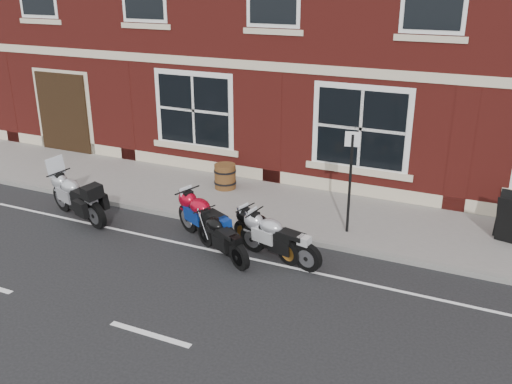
# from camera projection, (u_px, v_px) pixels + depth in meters

# --- Properties ---
(ground) EXTENTS (80.00, 80.00, 0.00)m
(ground) POSITION_uv_depth(u_px,v_px,m) (231.00, 259.00, 12.22)
(ground) COLOR black
(ground) RESTS_ON ground
(sidewalk) EXTENTS (30.00, 3.00, 0.12)m
(sidewalk) POSITION_uv_depth(u_px,v_px,m) (284.00, 208.00, 14.73)
(sidewalk) COLOR slate
(sidewalk) RESTS_ON ground
(kerb) EXTENTS (30.00, 0.16, 0.12)m
(kerb) POSITION_uv_depth(u_px,v_px,m) (258.00, 231.00, 13.40)
(kerb) COLOR slate
(kerb) RESTS_ON ground
(moto_touring_silver) EXTENTS (2.18, 0.90, 1.48)m
(moto_touring_silver) POSITION_uv_depth(u_px,v_px,m) (77.00, 195.00, 14.06)
(moto_touring_silver) COLOR black
(moto_touring_silver) RESTS_ON ground
(moto_sport_red) EXTENTS (2.10, 1.16, 1.03)m
(moto_sport_red) POSITION_uv_depth(u_px,v_px,m) (208.00, 218.00, 12.79)
(moto_sport_red) COLOR black
(moto_sport_red) RESTS_ON ground
(moto_sport_black) EXTENTS (1.86, 0.82, 0.88)m
(moto_sport_black) POSITION_uv_depth(u_px,v_px,m) (266.00, 232.00, 12.31)
(moto_sport_black) COLOR black
(moto_sport_black) RESTS_ON ground
(moto_sport_silver) EXTENTS (2.03, 0.62, 0.93)m
(moto_sport_silver) POSITION_uv_depth(u_px,v_px,m) (279.00, 237.00, 12.01)
(moto_sport_silver) COLOR black
(moto_sport_silver) RESTS_ON ground
(moto_naked_black) EXTENTS (1.74, 1.07, 0.87)m
(moto_naked_black) POSITION_uv_depth(u_px,v_px,m) (222.00, 235.00, 12.18)
(moto_naked_black) COLOR black
(moto_naked_black) RESTS_ON ground
(a_board_sign) EXTENTS (0.75, 0.58, 1.11)m
(a_board_sign) POSITION_uv_depth(u_px,v_px,m) (512.00, 219.00, 12.55)
(a_board_sign) COLOR black
(a_board_sign) RESTS_ON sidewalk
(barrel_planter) EXTENTS (0.62, 0.62, 0.69)m
(barrel_planter) POSITION_uv_depth(u_px,v_px,m) (225.00, 176.00, 15.79)
(barrel_planter) COLOR #503015
(barrel_planter) RESTS_ON sidewalk
(parking_sign) EXTENTS (0.34, 0.09, 2.39)m
(parking_sign) POSITION_uv_depth(u_px,v_px,m) (350.00, 175.00, 12.75)
(parking_sign) COLOR black
(parking_sign) RESTS_ON sidewalk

